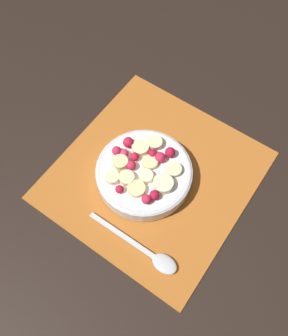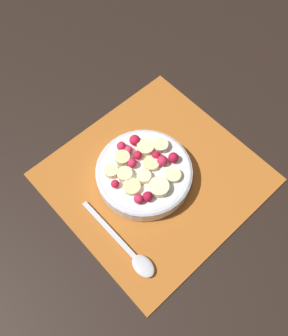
{
  "view_description": "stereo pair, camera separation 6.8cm",
  "coord_description": "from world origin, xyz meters",
  "views": [
    {
      "loc": [
        -0.28,
        -0.17,
        0.65
      ],
      "look_at": [
        -0.02,
        0.01,
        0.04
      ],
      "focal_mm": 40.0,
      "sensor_mm": 36.0,
      "label": 1
    },
    {
      "loc": [
        -0.23,
        -0.22,
        0.65
      ],
      "look_at": [
        -0.02,
        0.01,
        0.04
      ],
      "focal_mm": 40.0,
      "sensor_mm": 36.0,
      "label": 2
    }
  ],
  "objects": [
    {
      "name": "ground_plane",
      "position": [
        0.0,
        0.0,
        0.0
      ],
      "size": [
        3.0,
        3.0,
        0.0
      ],
      "primitive_type": "plane",
      "color": "black"
    },
    {
      "name": "fruit_bowl",
      "position": [
        -0.02,
        0.01,
        0.03
      ],
      "size": [
        0.18,
        0.18,
        0.05
      ],
      "color": "silver",
      "rests_on": "placemat"
    },
    {
      "name": "spoon",
      "position": [
        -0.13,
        -0.08,
        0.01
      ],
      "size": [
        0.03,
        0.18,
        0.01
      ],
      "rotation": [
        0.0,
        0.0,
        4.72
      ],
      "color": "silver",
      "rests_on": "placemat"
    },
    {
      "name": "placemat",
      "position": [
        0.0,
        0.0,
        0.0
      ],
      "size": [
        0.37,
        0.35,
        0.01
      ],
      "color": "#B26023",
      "rests_on": "ground_plane"
    }
  ]
}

